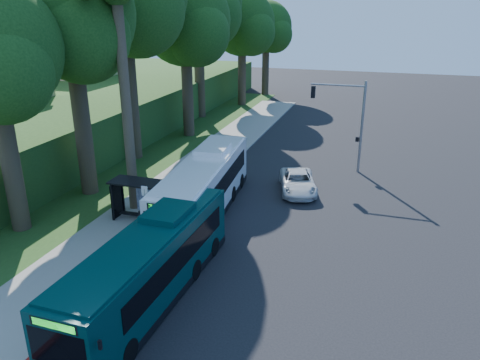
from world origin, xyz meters
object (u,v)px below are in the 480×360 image
(bus_shelter, at_px, (135,192))
(teal_bus, at_px, (151,264))
(white_bus, at_px, (205,185))
(pickup, at_px, (298,182))

(bus_shelter, height_order, teal_bus, teal_bus)
(white_bus, bearing_deg, pickup, 42.51)
(white_bus, relative_size, pickup, 2.55)
(bus_shelter, relative_size, pickup, 0.64)
(teal_bus, distance_m, pickup, 14.87)
(bus_shelter, relative_size, white_bus, 0.25)
(teal_bus, relative_size, pickup, 2.38)
(bus_shelter, distance_m, pickup, 11.23)
(teal_bus, bearing_deg, white_bus, 98.31)
(bus_shelter, distance_m, white_bus, 4.16)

